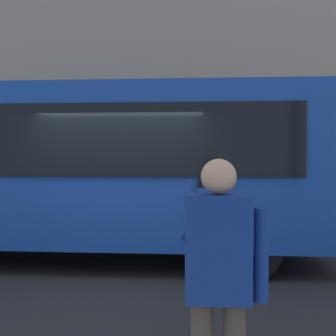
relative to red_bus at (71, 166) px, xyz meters
name	(u,v)px	position (x,y,z in m)	size (l,w,h in m)	color
ground_plane	(125,271)	(-1.08, 0.68, -1.68)	(60.00, 60.00, 0.00)	#232326
building_facade_far	(165,18)	(-1.10, -6.11, 4.30)	(28.00, 1.55, 12.00)	#A89E8E
red_bus	(71,166)	(0.00, 0.00, 0.00)	(9.05, 2.54, 3.08)	#1947AD
pedestrian_photographer	(219,273)	(-2.49, 5.34, -0.54)	(0.53, 0.52, 1.70)	#4C4238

